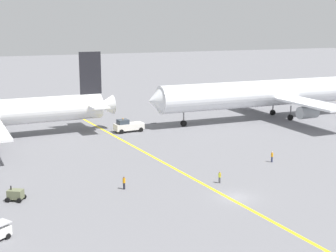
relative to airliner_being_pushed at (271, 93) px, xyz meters
The scene contains 8 objects.
ground_plane 54.11m from the airliner_being_pushed, 131.11° to the right, with size 600.00×600.00×0.00m, color slate.
taxiway_stripe 48.15m from the airliner_being_pushed, 140.30° to the right, with size 0.50×120.00×0.01m, color yellow.
airliner_being_pushed is the anchor object (origin of this frame).
pushback_tug 34.75m from the airliner_being_pushed, behind, with size 9.14×2.89×2.92m.
gse_gpu_cart_small 67.77m from the airliner_being_pushed, 153.71° to the right, with size 2.63×2.48×1.90m.
ground_crew_ramp_agent_by_cones 56.89m from the airliner_being_pushed, 146.11° to the right, with size 0.36×0.50×1.74m.
ground_crew_wing_walker_right 49.10m from the airliner_being_pushed, 134.65° to the right, with size 0.36×0.50×1.63m.
ground_crew_marshaller_foreground 36.80m from the airliner_being_pushed, 126.20° to the right, with size 0.36×0.36×1.73m.
Camera 1 is at (-31.88, -47.99, 21.23)m, focal length 51.29 mm.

